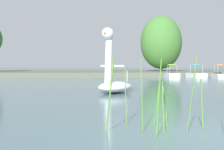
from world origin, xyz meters
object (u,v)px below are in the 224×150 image
(pedal_boat_orange, at_px, (220,74))
(pedal_boat_cyan, at_px, (196,74))
(pedal_boat_lime, at_px, (172,74))
(swan_boat, at_px, (114,79))
(tree_willow_overhanging, at_px, (161,42))

(pedal_boat_orange, bearing_deg, pedal_boat_cyan, 179.32)
(pedal_boat_orange, bearing_deg, pedal_boat_lime, -178.20)
(pedal_boat_lime, bearing_deg, pedal_boat_cyan, 4.16)
(swan_boat, height_order, pedal_boat_lime, swan_boat)
(pedal_boat_orange, distance_m, tree_willow_overhanging, 12.74)
(pedal_boat_lime, relative_size, pedal_boat_cyan, 0.89)
(pedal_boat_orange, bearing_deg, swan_boat, -125.95)
(pedal_boat_cyan, distance_m, tree_willow_overhanging, 12.18)
(swan_boat, relative_size, pedal_boat_orange, 1.42)
(pedal_boat_cyan, bearing_deg, swan_boat, -120.18)
(pedal_boat_lime, xyz_separation_m, tree_willow_overhanging, (1.65, 11.58, 4.19))
(pedal_boat_lime, bearing_deg, tree_willow_overhanging, 81.89)
(tree_willow_overhanging, bearing_deg, pedal_boat_cyan, -84.40)
(swan_boat, height_order, pedal_boat_orange, swan_boat)
(pedal_boat_cyan, height_order, tree_willow_overhanging, tree_willow_overhanging)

